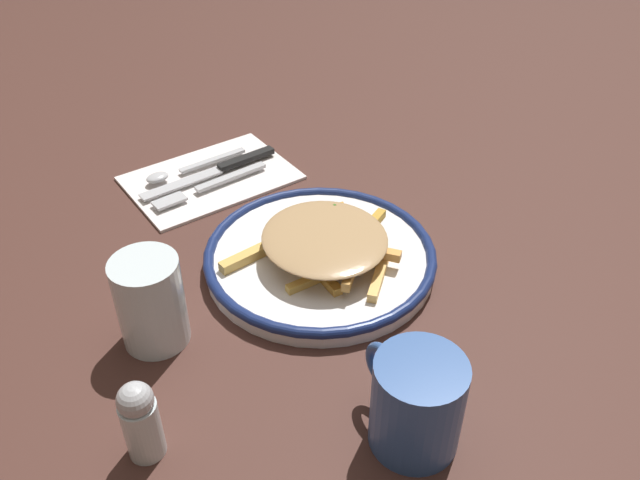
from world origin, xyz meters
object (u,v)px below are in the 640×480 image
object	(u,v)px
napkin	(211,177)
knife	(222,168)
fork	(212,184)
spoon	(179,171)
fries_heap	(327,243)
water_glass	(150,301)
coffee_mug	(416,403)
plate	(320,257)
salt_shaker	(140,420)

from	to	relation	value
napkin	knife	world-z (taller)	knife
fork	spoon	distance (m)	0.06
knife	fries_heap	bearing A→B (deg)	-179.45
knife	water_glass	world-z (taller)	water_glass
spoon	coffee_mug	xyz separation A→B (m)	(-0.52, 0.02, 0.04)
fries_heap	water_glass	xyz separation A→B (m)	(0.01, 0.21, 0.01)
fries_heap	water_glass	distance (m)	0.21
fork	plate	bearing A→B (deg)	-171.84
plate	coffee_mug	size ratio (longest dim) A/B	2.50
fork	spoon	world-z (taller)	spoon
fries_heap	fork	xyz separation A→B (m)	(0.23, 0.03, -0.03)
spoon	knife	bearing A→B (deg)	-116.20
plate	salt_shaker	distance (m)	0.30
knife	coffee_mug	size ratio (longest dim) A/B	1.91
knife	plate	bearing A→B (deg)	-179.99
fries_heap	salt_shaker	world-z (taller)	salt_shaker
spoon	salt_shaker	size ratio (longest dim) A/B	1.80
water_glass	plate	bearing A→B (deg)	-90.61
napkin	salt_shaker	world-z (taller)	salt_shaker
water_glass	salt_shaker	xyz separation A→B (m)	(-0.13, 0.06, -0.01)
fries_heap	salt_shaker	bearing A→B (deg)	112.62
napkin	fork	world-z (taller)	fork
napkin	salt_shaker	bearing A→B (deg)	145.65
spoon	coffee_mug	bearing A→B (deg)	178.19
spoon	water_glass	xyz separation A→B (m)	(-0.27, 0.15, 0.04)
knife	salt_shaker	world-z (taller)	salt_shaker
napkin	spoon	size ratio (longest dim) A/B	1.48
coffee_mug	fork	bearing A→B (deg)	-4.83
fries_heap	coffee_mug	world-z (taller)	coffee_mug
fork	salt_shaker	distance (m)	0.42
knife	water_glass	xyz separation A→B (m)	(-0.24, 0.21, 0.04)
plate	spoon	xyz separation A→B (m)	(0.27, 0.05, -0.00)
plate	coffee_mug	distance (m)	0.26
napkin	knife	size ratio (longest dim) A/B	1.07
knife	spoon	xyz separation A→B (m)	(0.03, 0.05, 0.00)
fries_heap	fork	distance (m)	0.23
coffee_mug	plate	bearing A→B (deg)	-15.93
fries_heap	fork	bearing A→B (deg)	8.42
fries_heap	coffee_mug	size ratio (longest dim) A/B	2.04
spoon	water_glass	distance (m)	0.31
fork	water_glass	world-z (taller)	water_glass
fork	coffee_mug	xyz separation A→B (m)	(-0.46, 0.04, 0.04)
coffee_mug	salt_shaker	distance (m)	0.24
fries_heap	napkin	world-z (taller)	fries_heap
plate	water_glass	world-z (taller)	water_glass
fries_heap	plate	bearing A→B (deg)	14.02
fries_heap	coffee_mug	distance (m)	0.25
fork	coffee_mug	distance (m)	0.47
spoon	water_glass	world-z (taller)	water_glass
knife	salt_shaker	size ratio (longest dim) A/B	2.48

